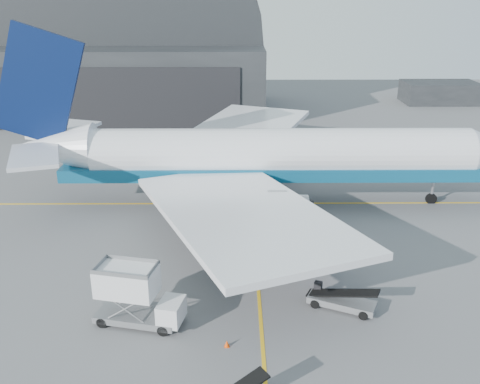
{
  "coord_description": "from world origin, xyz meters",
  "views": [
    {
      "loc": [
        -1.63,
        -31.62,
        21.09
      ],
      "look_at": [
        -1.31,
        11.61,
        4.5
      ],
      "focal_mm": 40.0,
      "sensor_mm": 36.0,
      "label": 1
    }
  ],
  "objects_px": {
    "pushback_tug": "(258,249)",
    "belt_loader_b": "(341,301)",
    "airliner": "(261,156)",
    "catering_truck": "(135,296)"
  },
  "relations": [
    {
      "from": "pushback_tug",
      "to": "belt_loader_b",
      "type": "height_order",
      "value": "pushback_tug"
    },
    {
      "from": "belt_loader_b",
      "to": "airliner",
      "type": "bearing_deg",
      "value": 129.03
    },
    {
      "from": "airliner",
      "to": "belt_loader_b",
      "type": "height_order",
      "value": "airliner"
    },
    {
      "from": "catering_truck",
      "to": "pushback_tug",
      "type": "relative_size",
      "value": 1.29
    },
    {
      "from": "airliner",
      "to": "catering_truck",
      "type": "distance_m",
      "value": 23.25
    },
    {
      "from": "airliner",
      "to": "belt_loader_b",
      "type": "relative_size",
      "value": 10.6
    },
    {
      "from": "pushback_tug",
      "to": "belt_loader_b",
      "type": "distance_m",
      "value": 9.38
    },
    {
      "from": "airliner",
      "to": "catering_truck",
      "type": "bearing_deg",
      "value": -113.36
    },
    {
      "from": "airliner",
      "to": "pushback_tug",
      "type": "height_order",
      "value": "airliner"
    },
    {
      "from": "belt_loader_b",
      "to": "pushback_tug",
      "type": "bearing_deg",
      "value": 151.45
    }
  ]
}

